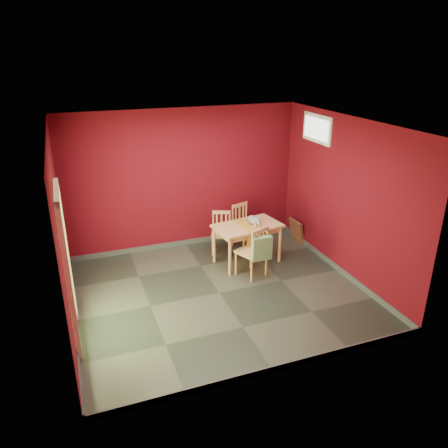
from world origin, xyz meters
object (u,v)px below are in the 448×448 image
object	(u,v)px
chair_near	(253,251)
picture_frame	(297,230)
chair_far_left	(221,232)
chair_far_right	(244,225)
tote_bag	(262,248)
dining_table	(247,230)
cat	(254,219)

from	to	relation	value
chair_near	picture_frame	xyz separation A→B (m)	(1.44, 1.06, -0.25)
chair_far_left	chair_near	world-z (taller)	chair_near
chair_far_right	tote_bag	world-z (taller)	tote_bag
tote_bag	picture_frame	distance (m)	1.92
dining_table	cat	xyz separation A→B (m)	(0.12, 0.02, 0.19)
tote_bag	chair_far_left	bearing A→B (deg)	99.80
tote_bag	cat	xyz separation A→B (m)	(0.18, 0.75, 0.23)
chair_far_left	cat	xyz separation A→B (m)	(0.41, -0.58, 0.43)
dining_table	chair_far_right	distance (m)	0.73
chair_near	cat	size ratio (longest dim) A/B	2.35
chair_far_right	cat	size ratio (longest dim) A/B	2.19
chair_far_left	tote_bag	xyz separation A→B (m)	(0.23, -1.33, 0.20)
dining_table	chair_far_right	world-z (taller)	chair_far_right
dining_table	chair_far_left	world-z (taller)	chair_far_left
dining_table	chair_near	distance (m)	0.56
chair_far_left	cat	world-z (taller)	cat
chair_far_left	picture_frame	xyz separation A→B (m)	(1.62, -0.06, -0.19)
chair_far_right	tote_bag	bearing A→B (deg)	-100.78
chair_far_right	dining_table	bearing A→B (deg)	-107.46
dining_table	picture_frame	world-z (taller)	dining_table
chair_near	tote_bag	bearing A→B (deg)	-75.21
chair_far_right	tote_bag	size ratio (longest dim) A/B	1.81
chair_near	cat	bearing A→B (deg)	66.35
chair_near	cat	world-z (taller)	cat
chair_far_left	picture_frame	bearing A→B (deg)	-2.12
chair_far_left	tote_bag	world-z (taller)	tote_bag
tote_bag	picture_frame	xyz separation A→B (m)	(1.39, 1.27, -0.39)
cat	picture_frame	xyz separation A→B (m)	(1.21, 0.52, -0.61)
dining_table	picture_frame	distance (m)	1.50
dining_table	picture_frame	size ratio (longest dim) A/B	2.85
dining_table	tote_bag	size ratio (longest dim) A/B	2.66
dining_table	chair_far_left	bearing A→B (deg)	115.75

